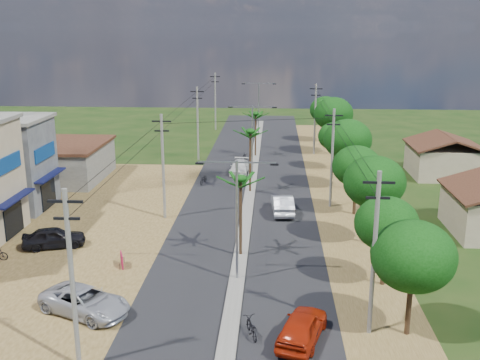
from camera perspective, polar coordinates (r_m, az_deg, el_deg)
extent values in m
plane|color=black|center=(36.95, -0.31, -10.19)|extent=(160.00, 160.00, 0.00)
cube|color=black|center=(50.88, 0.79, -2.89)|extent=(12.00, 110.00, 0.04)
cube|color=#605E56|center=(53.71, 0.94, -1.82)|extent=(1.00, 90.00, 0.18)
cube|color=#51411C|center=(47.45, -18.11, -5.05)|extent=(18.00, 46.00, 0.04)
cube|color=#51411C|center=(51.22, 10.34, -3.03)|extent=(5.00, 90.00, 0.03)
cube|color=#0E113B|center=(46.67, -21.83, -1.75)|extent=(0.80, 5.40, 0.15)
cube|color=black|center=(47.34, -22.00, -3.82)|extent=(0.10, 3.00, 2.40)
cube|color=navy|center=(46.13, -22.53, 1.53)|extent=(0.12, 4.20, 1.20)
cube|color=#45464B|center=(54.43, -23.07, 1.43)|extent=(8.00, 6.00, 8.00)
cube|color=#0E113B|center=(52.83, -18.69, 0.45)|extent=(0.80, 5.40, 0.15)
cube|color=black|center=(53.42, -18.88, -1.41)|extent=(0.10, 3.00, 2.40)
cube|color=navy|center=(52.48, -19.21, 2.67)|extent=(0.12, 4.20, 1.20)
cube|color=#605E56|center=(63.39, -18.14, 1.67)|extent=(10.00, 10.00, 3.60)
cube|color=#331A11|center=(62.97, -18.29, 3.44)|extent=(10.40, 10.40, 0.30)
cube|color=#9A8768|center=(65.67, 19.99, 1.83)|extent=(7.00, 7.00, 3.30)
cylinder|color=black|center=(31.44, 16.85, -11.45)|extent=(0.28, 0.28, 4.20)
ellipsoid|color=black|center=(30.46, 17.20, -7.40)|extent=(4.40, 4.40, 3.74)
cylinder|color=black|center=(36.79, 14.43, -7.53)|extent=(0.28, 0.28, 3.85)
ellipsoid|color=black|center=(36.02, 14.66, -4.30)|extent=(4.00, 4.00, 3.40)
cylinder|color=black|center=(43.19, 13.28, -3.52)|extent=(0.28, 0.28, 4.55)
ellipsoid|color=black|center=(42.44, 13.50, -0.19)|extent=(4.60, 4.60, 3.91)
cylinder|color=black|center=(49.80, 11.61, -1.20)|extent=(0.28, 0.28, 4.06)
ellipsoid|color=black|center=(49.21, 11.75, 1.40)|extent=(4.20, 4.20, 3.57)
cylinder|color=black|center=(57.40, 10.74, 1.40)|extent=(0.28, 0.28, 4.76)
ellipsoid|color=black|center=(56.82, 10.88, 4.06)|extent=(4.80, 4.80, 4.08)
cylinder|color=black|center=(65.21, 9.52, 2.61)|extent=(0.28, 0.28, 3.64)
ellipsoid|color=black|center=(64.79, 9.60, 4.41)|extent=(3.80, 3.80, 3.23)
cylinder|color=black|center=(72.94, 9.38, 4.46)|extent=(0.28, 0.28, 4.90)
ellipsoid|color=black|center=(72.48, 9.47, 6.64)|extent=(5.00, 5.00, 4.25)
cylinder|color=black|center=(80.80, 8.60, 5.34)|extent=(0.28, 0.28, 4.34)
ellipsoid|color=black|center=(80.41, 8.67, 7.08)|extent=(4.40, 4.40, 3.74)
cylinder|color=black|center=(39.55, 0.06, -3.89)|extent=(0.22, 0.22, 5.80)
cylinder|color=black|center=(54.84, 1.04, 1.80)|extent=(0.22, 0.22, 6.20)
cylinder|color=black|center=(70.56, 1.59, 4.55)|extent=(0.22, 0.22, 5.50)
cylinder|color=gray|center=(35.41, -0.32, -4.34)|extent=(0.16, 0.16, 8.00)
cube|color=gray|center=(34.25, 1.68, 1.78)|extent=(2.40, 0.08, 0.08)
cube|color=gray|center=(34.40, -2.32, 1.84)|extent=(2.40, 0.08, 0.08)
cube|color=black|center=(34.26, 3.52, 1.59)|extent=(0.50, 0.18, 0.12)
cube|color=black|center=(34.55, -4.14, 1.70)|extent=(0.50, 0.18, 0.12)
cylinder|color=gray|center=(59.53, 1.25, 3.76)|extent=(0.16, 0.16, 8.00)
cube|color=gray|center=(58.84, 2.45, 7.47)|extent=(2.40, 0.08, 0.08)
cube|color=gray|center=(58.93, 0.09, 7.49)|extent=(2.40, 0.08, 0.08)
cube|color=black|center=(58.85, 3.53, 7.36)|extent=(0.50, 0.18, 0.12)
cube|color=black|center=(59.02, -0.98, 7.41)|extent=(0.50, 0.18, 0.12)
cylinder|color=gray|center=(84.16, 1.91, 7.16)|extent=(0.16, 0.16, 8.00)
cube|color=gray|center=(83.67, 2.77, 9.79)|extent=(2.40, 0.08, 0.08)
cube|color=gray|center=(83.74, 1.10, 9.81)|extent=(2.40, 0.08, 0.08)
cube|color=black|center=(83.68, 3.53, 9.71)|extent=(0.50, 0.18, 0.12)
cube|color=black|center=(83.80, 0.34, 9.75)|extent=(0.50, 0.18, 0.12)
cylinder|color=#605E56|center=(27.50, -16.68, -9.88)|extent=(0.24, 0.24, 9.00)
cube|color=black|center=(26.13, -17.33, -2.10)|extent=(1.60, 0.12, 0.12)
cube|color=black|center=(26.37, -17.19, -3.76)|extent=(1.20, 0.12, 0.12)
cylinder|color=#605E56|center=(47.59, -7.81, 1.29)|extent=(0.24, 0.24, 9.00)
cube|color=black|center=(46.81, -7.99, 5.93)|extent=(1.60, 0.12, 0.12)
cube|color=black|center=(46.95, -7.95, 4.97)|extent=(1.20, 0.12, 0.12)
cylinder|color=#605E56|center=(68.86, -4.32, 5.72)|extent=(0.24, 0.24, 9.00)
cube|color=black|center=(68.32, -4.38, 8.95)|extent=(1.60, 0.12, 0.12)
cube|color=black|center=(68.41, -4.37, 8.28)|extent=(1.20, 0.12, 0.12)
cylinder|color=#605E56|center=(89.49, -2.53, 7.96)|extent=(0.24, 0.24, 9.00)
cube|color=black|center=(89.08, -2.56, 10.45)|extent=(1.60, 0.12, 0.12)
cube|color=black|center=(89.15, -2.55, 9.94)|extent=(1.20, 0.12, 0.12)
cylinder|color=#605E56|center=(30.04, 13.46, -7.44)|extent=(0.24, 0.24, 9.00)
cube|color=black|center=(28.79, 13.94, -0.26)|extent=(1.60, 0.12, 0.12)
cube|color=black|center=(29.01, 13.84, -1.78)|extent=(1.20, 0.12, 0.12)
cylinder|color=#605E56|center=(50.86, 9.33, 2.14)|extent=(0.24, 0.24, 9.00)
cube|color=black|center=(50.14, 9.53, 6.48)|extent=(1.60, 0.12, 0.12)
cube|color=black|center=(50.26, 9.49, 5.58)|extent=(1.20, 0.12, 0.12)
cylinder|color=#605E56|center=(72.39, 7.63, 6.10)|extent=(0.24, 0.24, 9.00)
cube|color=black|center=(71.88, 7.74, 9.17)|extent=(1.60, 0.12, 0.12)
cube|color=black|center=(71.96, 7.71, 8.54)|extent=(1.20, 0.12, 0.12)
imported|color=#931B08|center=(30.30, 6.32, -14.67)|extent=(3.24, 5.10, 1.62)
imported|color=#A6A8AF|center=(49.49, 4.35, -2.48)|extent=(2.04, 5.11, 1.65)
imported|color=#B9B8B4|center=(62.84, -0.05, 1.28)|extent=(2.18, 4.81, 1.37)
imported|color=#A6A8AF|center=(33.88, -15.46, -11.84)|extent=(6.02, 4.60, 1.52)
imported|color=black|center=(44.09, -18.38, -5.59)|extent=(4.86, 3.17, 1.54)
imported|color=black|center=(30.71, 1.16, -14.80)|extent=(1.21, 2.01, 1.00)
imported|color=black|center=(58.75, -3.73, 0.08)|extent=(1.02, 2.04, 1.02)
imported|color=black|center=(68.53, 0.50, 2.33)|extent=(0.99, 1.79, 1.04)
cube|color=maroon|center=(39.52, -11.92, -7.99)|extent=(0.50, 1.15, 1.00)
cylinder|color=black|center=(39.14, -12.11, -8.63)|extent=(0.04, 0.04, 0.50)
cylinder|color=black|center=(40.11, -11.69, -8.01)|extent=(0.04, 0.04, 0.50)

